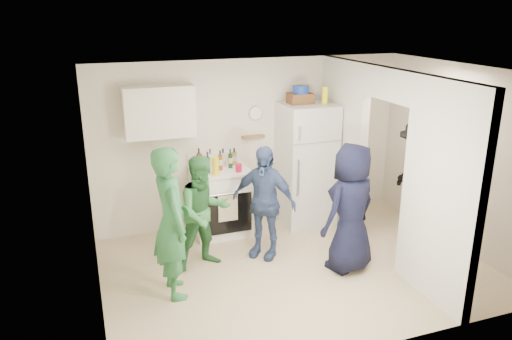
{
  "coord_description": "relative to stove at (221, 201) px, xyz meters",
  "views": [
    {
      "loc": [
        -2.41,
        -5.2,
        3.19
      ],
      "look_at": [
        -0.4,
        0.4,
        1.25
      ],
      "focal_mm": 35.0,
      "sensor_mm": 36.0,
      "label": 1
    }
  ],
  "objects": [
    {
      "name": "floor",
      "position": [
        0.61,
        -1.37,
        -0.49
      ],
      "size": [
        4.8,
        4.8,
        0.0
      ],
      "primitive_type": "plane",
      "color": "#C5B18B",
      "rests_on": "ground"
    },
    {
      "name": "partition_header",
      "position": [
        1.81,
        -1.37,
        1.81
      ],
      "size": [
        0.12,
        1.0,
        0.4
      ],
      "primitive_type": "cube",
      "color": "silver",
      "rests_on": "partition_pier_back"
    },
    {
      "name": "nook_window_frame",
      "position": [
        2.97,
        -1.17,
        1.16
      ],
      "size": [
        0.04,
        0.76,
        0.86
      ],
      "primitive_type": "cube",
      "color": "white",
      "rests_on": "wall_right"
    },
    {
      "name": "yellow_cup_stack_stove",
      "position": [
        -0.12,
        -0.22,
        0.62
      ],
      "size": [
        0.09,
        0.09,
        0.25
      ],
      "primitive_type": "cylinder",
      "color": "#D7C312",
      "rests_on": "stove"
    },
    {
      "name": "nook_window",
      "position": [
        2.99,
        -1.17,
        1.16
      ],
      "size": [
        0.03,
        0.7,
        0.8
      ],
      "primitive_type": "cube",
      "color": "black",
      "rests_on": "wall_right"
    },
    {
      "name": "person_green_left",
      "position": [
        -0.96,
        -1.41,
        0.4
      ],
      "size": [
        0.45,
        0.67,
        1.78
      ],
      "primitive_type": "imported",
      "rotation": [
        0.0,
        0.0,
        1.61
      ],
      "color": "#2F7641",
      "rests_on": "floor"
    },
    {
      "name": "ceiling",
      "position": [
        0.61,
        -1.37,
        2.01
      ],
      "size": [
        4.8,
        4.8,
        0.0
      ],
      "primitive_type": "plane",
      "rotation": [
        3.14,
        0.0,
        0.0
      ],
      "color": "white",
      "rests_on": "wall_back"
    },
    {
      "name": "bottle_e",
      "position": [
        0.11,
        0.19,
        0.62
      ],
      "size": [
        0.08,
        0.08,
        0.25
      ],
      "primitive_type": "cylinder",
      "color": "#A1ADB2",
      "rests_on": "stove"
    },
    {
      "name": "wall_front",
      "position": [
        0.61,
        -3.07,
        0.76
      ],
      "size": [
        4.8,
        0.0,
        4.8
      ],
      "primitive_type": "plane",
      "rotation": [
        -1.57,
        0.0,
        0.0
      ],
      "color": "silver",
      "rests_on": "floor"
    },
    {
      "name": "person_denim",
      "position": [
        0.34,
        -0.88,
        0.27
      ],
      "size": [
        0.9,
        0.89,
        1.53
      ],
      "primitive_type": "imported",
      "rotation": [
        0.0,
        0.0,
        -0.78
      ],
      "color": "#3B5882",
      "rests_on": "floor"
    },
    {
      "name": "red_cup",
      "position": [
        0.22,
        -0.2,
        0.55
      ],
      "size": [
        0.09,
        0.09,
        0.12
      ],
      "primitive_type": "cylinder",
      "color": "red",
      "rests_on": "stove"
    },
    {
      "name": "bottle_c",
      "position": [
        -0.1,
        0.17,
        0.63
      ],
      "size": [
        0.06,
        0.06,
        0.27
      ],
      "primitive_type": "cylinder",
      "color": "silver",
      "rests_on": "stove"
    },
    {
      "name": "wicker_basket",
      "position": [
        1.24,
        0.02,
        1.44
      ],
      "size": [
        0.35,
        0.25,
        0.15
      ],
      "primitive_type": "cube",
      "color": "brown",
      "rests_on": "fridge"
    },
    {
      "name": "bottle_g",
      "position": [
        0.26,
        0.14,
        0.62
      ],
      "size": [
        0.08,
        0.08,
        0.25
      ],
      "primitive_type": "cylinder",
      "color": "olive",
      "rests_on": "stove"
    },
    {
      "name": "fridge",
      "position": [
        1.34,
        -0.03,
        0.44
      ],
      "size": [
        0.76,
        0.74,
        1.86
      ],
      "primitive_type": "cube",
      "color": "silver",
      "rests_on": "floor"
    },
    {
      "name": "bottle_f",
      "position": [
        0.17,
        0.02,
        0.63
      ],
      "size": [
        0.06,
        0.06,
        0.28
      ],
      "primitive_type": "cylinder",
      "color": "#133519",
      "rests_on": "stove"
    },
    {
      "name": "partition_pier_front",
      "position": [
        1.81,
        -2.47,
        0.76
      ],
      "size": [
        0.12,
        1.2,
        2.5
      ],
      "primitive_type": "cube",
      "color": "silver",
      "rests_on": "floor"
    },
    {
      "name": "upper_cabinet",
      "position": [
        -0.79,
        0.15,
        1.36
      ],
      "size": [
        0.95,
        0.34,
        0.7
      ],
      "primitive_type": "cube",
      "color": "silver",
      "rests_on": "wall_back"
    },
    {
      "name": "spice_shelf",
      "position": [
        0.61,
        0.28,
        0.86
      ],
      "size": [
        0.35,
        0.08,
        0.03
      ],
      "primitive_type": "cube",
      "color": "olive",
      "rests_on": "wall_back"
    },
    {
      "name": "nook_valance",
      "position": [
        2.95,
        -1.17,
        1.51
      ],
      "size": [
        0.04,
        0.82,
        0.18
      ],
      "primitive_type": "cube",
      "color": "white",
      "rests_on": "wall_right"
    },
    {
      "name": "partition_pier_back",
      "position": [
        1.81,
        -0.27,
        0.76
      ],
      "size": [
        0.12,
        1.2,
        2.5
      ],
      "primitive_type": "cube",
      "color": "silver",
      "rests_on": "floor"
    },
    {
      "name": "wall_right",
      "position": [
        3.01,
        -1.37,
        0.76
      ],
      "size": [
        0.0,
        3.4,
        3.4
      ],
      "primitive_type": "plane",
      "rotation": [
        1.57,
        0.0,
        -1.57
      ],
      "color": "silver",
      "rests_on": "floor"
    },
    {
      "name": "wall_left",
      "position": [
        -1.79,
        -1.37,
        0.76
      ],
      "size": [
        0.0,
        3.4,
        3.4
      ],
      "primitive_type": "plane",
      "rotation": [
        1.57,
        0.0,
        1.57
      ],
      "color": "silver",
      "rests_on": "floor"
    },
    {
      "name": "stove",
      "position": [
        0.0,
        0.0,
        0.0
      ],
      "size": [
        0.83,
        0.69,
        0.99
      ],
      "primitive_type": "cube",
      "color": "white",
      "rests_on": "floor"
    },
    {
      "name": "bottle_b",
      "position": [
        -0.2,
        -0.09,
        0.65
      ],
      "size": [
        0.06,
        0.06,
        0.3
      ],
      "primitive_type": "cylinder",
      "color": "#1A5024",
      "rests_on": "stove"
    },
    {
      "name": "person_nook",
      "position": [
        2.7,
        -0.92,
        0.35
      ],
      "size": [
        0.86,
        1.21,
        1.69
      ],
      "primitive_type": "imported",
      "rotation": [
        0.0,
        0.0,
        -1.8
      ],
      "color": "black",
      "rests_on": "floor"
    },
    {
      "name": "bottle_h",
      "position": [
        -0.29,
        -0.12,
        0.63
      ],
      "size": [
        0.07,
        0.07,
        0.28
      ],
      "primitive_type": "cylinder",
      "color": "#ADAFBA",
      "rests_on": "stove"
    },
    {
      "name": "person_navy",
      "position": [
        1.23,
        -1.59,
        0.33
      ],
      "size": [
        0.94,
        0.77,
        1.65
      ],
      "primitive_type": "imported",
      "rotation": [
        0.0,
        0.0,
        -2.8
      ],
      "color": "black",
      "rests_on": "floor"
    },
    {
      "name": "wall_clock",
      "position": [
        0.66,
        0.31,
        1.21
      ],
      "size": [
        0.22,
        0.02,
        0.22
      ],
      "primitive_type": "cylinder",
      "rotation": [
        1.57,
        0.0,
        0.0
      ],
      "color": "white",
      "rests_on": "wall_back"
    },
    {
      "name": "bottle_a",
      "position": [
        -0.27,
        0.13,
        0.64
      ],
      "size": [
        0.07,
        0.07,
        0.3
      ],
      "primitive_type": "cylinder",
      "color": "brown",
      "rests_on": "stove"
    },
    {
      "name": "bottle_d",
      "position": [
        0.0,
        -0.03,
        0.64
      ],
      "size": [
        0.06,
        0.06,
        0.29
      ],
      "primitive_type": "cylinder",
      "color": "brown",
      "rests_on": "stove"
    },
    {
      "name": "person_green_center",
      "position": [
        -0.47,
        -0.9,
        0.24
      ],
      "size": [
        0.8,
        0.67,
        1.47
      ],
      "primitive_type": "imported",
      "rotation": [
        0.0,
        0.0,
        0.17
      ],
      "color": "#39813C",
      "rests_on": "floor"
    },
    {
      "name": "wall_back",
      "position": [
        0.61,
        0.33,
        0.76
      ],
      "size": [
        4.8,
        0.0,
        4.8
      ],
      "primitive_type": "plane",
      "rotation": [
        1.57,
        0.0,
        0.0
      ],
      "color": "silver",
      "rests_on": "floor"
    },
    {
      "name": "yellow_cup_stack_top",
      "position": [
        1.56,
        -0.13,
        1.49
      ],
      "size": [
        0.09,
        0.09,
        0.25
      ],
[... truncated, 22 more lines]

